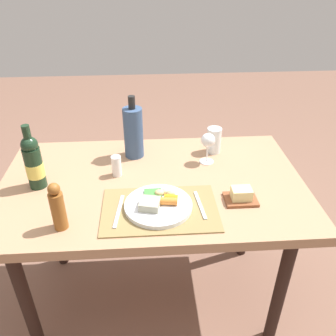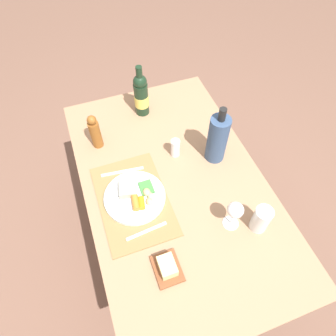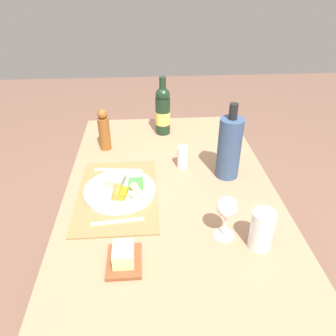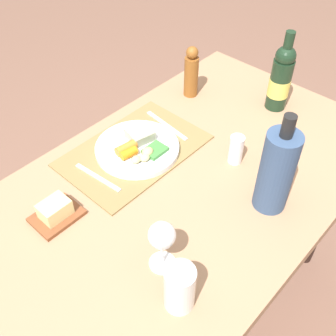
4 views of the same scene
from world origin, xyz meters
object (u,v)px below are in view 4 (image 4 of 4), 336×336
Objects in this scene: dining_table at (186,196)px; cooler_bottle at (277,171)px; fork at (167,125)px; wine_glass at (162,237)px; wine_bottle at (280,78)px; butter_dish at (56,212)px; pepper_mill at (191,73)px; knife at (98,177)px; salt_shaker at (236,150)px; dinner_plate at (138,147)px; water_tumbler at (180,290)px.

cooler_bottle reaches higher than dining_table.
fork is 1.31× the size of wine_glass.
fork is at bearing -29.67° from wine_bottle.
pepper_mill reaches higher than butter_dish.
pepper_mill is 0.74m from wine_glass.
salt_shaker reaches higher than knife.
dinner_plate reaches higher than dining_table.
cooler_bottle is (-0.43, 0.40, 0.10)m from butter_dish.
wine_glass is (0.27, 0.15, 0.19)m from dining_table.
butter_dish reaches higher than dinner_plate.
knife is at bearing -0.43° from dinner_plate.
water_tumbler is (0.66, 0.52, -0.04)m from pepper_mill.
fork and knife have the same top height.
fork is at bearing -85.65° from salt_shaker.
wine_glass is at bearing 11.50° from wine_bottle.
cooler_bottle is (-0.26, 0.43, 0.12)m from knife.
dining_table is 6.89× the size of pepper_mill.
wine_bottle is 1.48× the size of pepper_mill.
fork is at bearing -97.20° from cooler_bottle.
wine_bottle is at bearing 169.44° from butter_dish.
wine_glass reaches higher than dining_table.
wine_bottle reaches higher than wine_glass.
knife is at bearing -106.60° from water_tumbler.
salt_shaker is at bearing 61.19° from pepper_mill.
salt_shaker reaches higher than dinner_plate.
dining_table is 13.89× the size of salt_shaker.
butter_dish reaches higher than knife.
cooler_bottle reaches higher than salt_shaker.
dinner_plate is at bearing -76.93° from cooler_bottle.
pepper_mill reaches higher than fork.
dinner_plate is 0.17m from knife.
cooler_bottle is (-0.10, 0.42, 0.11)m from dinner_plate.
cooler_bottle is at bearing 137.57° from butter_dish.
dining_table is 0.28m from knife.
butter_dish is (0.36, -0.16, 0.11)m from dining_table.
salt_shaker is at bearing 124.80° from dinner_plate.
dinner_plate is at bearing -55.20° from salt_shaker.
salt_shaker is 0.50× the size of pepper_mill.
dining_table is at bearing 0.54° from wine_bottle.
pepper_mill is (-0.70, -0.11, 0.07)m from butter_dish.
knife is 0.51m from cooler_bottle.
wine_bottle is 0.31m from pepper_mill.
dinner_plate is 1.77× the size of wine_glass.
dinner_plate reaches higher than knife.
water_tumbler is at bearing 38.12° from dining_table.
dining_table is 0.40m from butter_dish.
dining_table is 10.42× the size of water_tumbler.
wine_bottle is 0.93× the size of cooler_bottle.
wine_bottle reaches higher than knife.
salt_shaker is 0.20m from cooler_bottle.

